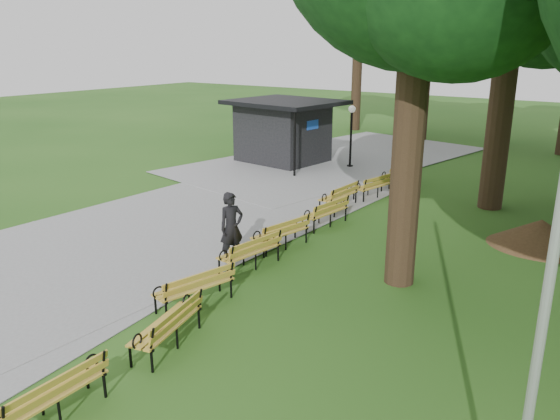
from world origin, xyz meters
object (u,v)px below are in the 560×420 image
Objects in this scene: bench_3 at (249,251)px; bench_5 at (325,212)px; bench_0 at (49,395)px; bench_4 at (280,233)px; bench_8 at (396,174)px; metal_pole at (546,305)px; bench_1 at (166,325)px; lamp_post at (351,123)px; dirt_mound at (540,233)px; bench_2 at (194,287)px; bench_7 at (373,186)px; bench_6 at (338,196)px; person at (232,227)px; kiosk at (283,131)px.

bench_3 and bench_5 have the same top height.
bench_4 is at bearing -171.41° from bench_0.
bench_8 is (-0.30, 6.01, 0.00)m from bench_5.
bench_1 is at bearing 170.48° from metal_pole.
bench_4 is at bearing -71.80° from lamp_post.
bench_2 is at bearing -123.16° from dirt_mound.
bench_7 and bench_8 have the same top height.
bench_6 is 1.00× the size of bench_8.
lamp_post is 1.47× the size of bench_6.
bench_6 reaches higher than dirt_mound.
bench_0 is 1.00× the size of bench_3.
bench_6 is at bearing -172.15° from bench_0.
bench_0 and bench_7 have the same top height.
bench_1 is 1.00× the size of bench_4.
bench_5 is (-1.26, 7.82, 0.00)m from bench_1.
kiosk is at bearing 49.52° from person.
metal_pole is at bearing 46.50° from bench_5.
bench_3 and bench_7 have the same top height.
dirt_mound is at bearing -17.04° from kiosk.
bench_4 and bench_7 have the same top height.
bench_3 is (-0.33, 2.33, 0.00)m from bench_2.
person is at bearing -137.72° from dirt_mound.
bench_4 is at bearing 178.90° from bench_1.
metal_pole is 3.32× the size of bench_7.
bench_1 and bench_8 have the same top height.
person reaches higher than bench_1.
bench_4 is 1.00× the size of bench_6.
kiosk is 11.64m from bench_4.
lamp_post is 1.47× the size of bench_7.
bench_3 is 1.59m from bench_4.
bench_3 is (-1.22, 6.33, 0.00)m from bench_0.
person is at bearing 148.21° from metal_pole.
person is 7.72m from bench_7.
lamp_post reaches higher than bench_0.
kiosk is 15.24m from bench_2.
kiosk reaches higher than lamp_post.
bench_2 is at bearing -167.73° from bench_1.
bench_1 is at bearing -56.27° from kiosk.
bench_1 is 9.88m from bench_6.
bench_6 is at bearing -159.39° from bench_2.
kiosk reaches higher than dirt_mound.
bench_1 and bench_4 have the same top height.
bench_0 is at bearing -59.38° from kiosk.
dirt_mound is 1.23× the size of bench_3.
bench_5 is at bearing -162.43° from bench_2.
bench_0 is at bearing 13.65° from bench_5.
person reaches higher than bench_0.
bench_5 is 1.98m from bench_6.
person is 0.97× the size of bench_6.
bench_5 is 1.00× the size of bench_7.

